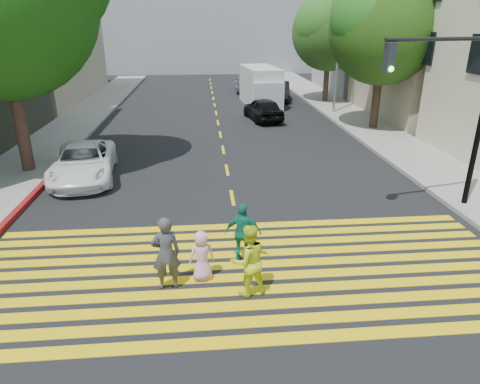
{
  "coord_description": "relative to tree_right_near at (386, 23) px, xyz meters",
  "views": [
    {
      "loc": [
        -0.96,
        -7.68,
        5.66
      ],
      "look_at": [
        0.0,
        3.0,
        1.4
      ],
      "focal_mm": 32.0,
      "sensor_mm": 36.0,
      "label": 1
    }
  ],
  "objects": [
    {
      "name": "ground",
      "position": [
        -8.74,
        -15.41,
        -5.63
      ],
      "size": [
        120.0,
        120.0,
        0.0
      ],
      "primitive_type": "plane",
      "color": "black"
    },
    {
      "name": "sidewalk_left",
      "position": [
        -17.24,
        6.59,
        -5.55
      ],
      "size": [
        3.0,
        40.0,
        0.15
      ],
      "primitive_type": "cube",
      "color": "gray",
      "rests_on": "ground"
    },
    {
      "name": "sidewalk_right",
      "position": [
        -0.24,
        -0.41,
        -5.55
      ],
      "size": [
        3.0,
        60.0,
        0.15
      ],
      "primitive_type": "cube",
      "color": "gray",
      "rests_on": "ground"
    },
    {
      "name": "curb_red",
      "position": [
        -15.64,
        -9.41,
        -5.55
      ],
      "size": [
        0.2,
        8.0,
        0.16
      ],
      "primitive_type": "cube",
      "color": "maroon",
      "rests_on": "ground"
    },
    {
      "name": "crosswalk",
      "position": [
        -8.74,
        -14.13,
        -5.62
      ],
      "size": [
        13.4,
        5.3,
        0.01
      ],
      "color": "yellow",
      "rests_on": "ground"
    },
    {
      "name": "lane_line",
      "position": [
        -8.74,
        7.09,
        -5.62
      ],
      "size": [
        0.12,
        34.4,
        0.01
      ],
      "color": "yellow",
      "rests_on": "ground"
    },
    {
      "name": "building_right_tan",
      "position": [
        6.26,
        3.59,
        -0.63
      ],
      "size": [
        10.0,
        10.0,
        10.0
      ],
      "primitive_type": "cube",
      "color": "tan",
      "rests_on": "ground"
    },
    {
      "name": "building_right_grey",
      "position": [
        6.26,
        14.59,
        -0.63
      ],
      "size": [
        10.0,
        10.0,
        10.0
      ],
      "primitive_type": "cube",
      "color": "gray",
      "rests_on": "ground"
    },
    {
      "name": "backdrop_block",
      "position": [
        -8.74,
        32.59,
        0.37
      ],
      "size": [
        30.0,
        8.0,
        12.0
      ],
      "primitive_type": "cube",
      "color": "gray",
      "rests_on": "ground"
    },
    {
      "name": "tree_right_near",
      "position": [
        0.0,
        0.0,
        0.0
      ],
      "size": [
        6.62,
        6.25,
        8.32
      ],
      "rotation": [
        0.0,
        0.0,
        0.1
      ],
      "color": "#352019",
      "rests_on": "ground"
    },
    {
      "name": "tree_right_far",
      "position": [
        -0.31,
        8.97,
        -0.33
      ],
      "size": [
        7.1,
        7.1,
        7.85
      ],
      "rotation": [
        0.0,
        0.0,
        0.4
      ],
      "color": "#4A3826",
      "rests_on": "ground"
    },
    {
      "name": "pedestrian_man",
      "position": [
        -10.6,
        -14.65,
        -4.75
      ],
      "size": [
        0.71,
        0.53,
        1.76
      ],
      "primitive_type": "imported",
      "rotation": [
        0.0,
        0.0,
        3.31
      ],
      "color": "#3C3C43",
      "rests_on": "ground"
    },
    {
      "name": "pedestrian_woman",
      "position": [
        -8.8,
        -15.05,
        -4.79
      ],
      "size": [
        0.96,
        0.84,
        1.68
      ],
      "primitive_type": "imported",
      "rotation": [
        0.0,
        0.0,
        3.43
      ],
      "color": "#CEE122",
      "rests_on": "ground"
    },
    {
      "name": "pedestrian_child",
      "position": [
        -9.81,
        -14.39,
        -5.01
      ],
      "size": [
        0.7,
        0.56,
        1.25
      ],
      "primitive_type": "imported",
      "rotation": [
        0.0,
        0.0,
        3.44
      ],
      "color": "#EEA8D0",
      "rests_on": "ground"
    },
    {
      "name": "pedestrian_extra",
      "position": [
        -8.77,
        -13.61,
        -4.85
      ],
      "size": [
        0.98,
        0.56,
        1.56
      ],
      "primitive_type": "imported",
      "rotation": [
        0.0,
        0.0,
        2.94
      ],
      "color": "#147463",
      "rests_on": "ground"
    },
    {
      "name": "white_sedan",
      "position": [
        -14.3,
        -6.93,
        -4.96
      ],
      "size": [
        2.79,
        5.04,
        1.34
      ],
      "primitive_type": "imported",
      "rotation": [
        0.0,
        0.0,
        0.12
      ],
      "color": "white",
      "rests_on": "ground"
    },
    {
      "name": "dark_car_near",
      "position": [
        -5.93,
        3.06,
        -4.93
      ],
      "size": [
        2.3,
        4.32,
        1.4
      ],
      "primitive_type": "imported",
      "rotation": [
        0.0,
        0.0,
        3.31
      ],
      "color": "black",
      "rests_on": "ground"
    },
    {
      "name": "silver_car",
      "position": [
        -5.69,
        15.01,
        -4.91
      ],
      "size": [
        2.28,
        5.04,
        1.43
      ],
      "primitive_type": "imported",
      "rotation": [
        0.0,
        0.0,
        3.09
      ],
      "color": "gray",
      "rests_on": "ground"
    },
    {
      "name": "dark_car_parked",
      "position": [
        -3.63,
        10.27,
        -4.93
      ],
      "size": [
        2.12,
        4.44,
        1.4
      ],
      "primitive_type": "imported",
      "rotation": [
        0.0,
        0.0,
        -0.15
      ],
      "color": "black",
      "rests_on": "ground"
    },
    {
      "name": "white_van",
      "position": [
        -5.36,
        8.2,
        -4.35
      ],
      "size": [
        2.57,
        5.85,
        2.69
      ],
      "rotation": [
        0.0,
        0.0,
        0.08
      ],
      "color": "silver",
      "rests_on": "ground"
    },
    {
      "name": "traffic_signal",
      "position": [
        -2.21,
        -11.1,
        -1.99
      ],
      "size": [
        3.77,
        1.07,
        5.62
      ],
      "rotation": [
        0.0,
        0.0,
        0.21
      ],
      "color": "black",
      "rests_on": "ground"
    },
    {
      "name": "street_lamp",
      "position": [
        -1.13,
        4.66,
        -0.78
      ],
      "size": [
        1.91,
        0.28,
        8.46
      ],
      "rotation": [
        0.0,
        0.0,
        0.05
      ],
      "color": "gray",
      "rests_on": "ground"
    }
  ]
}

